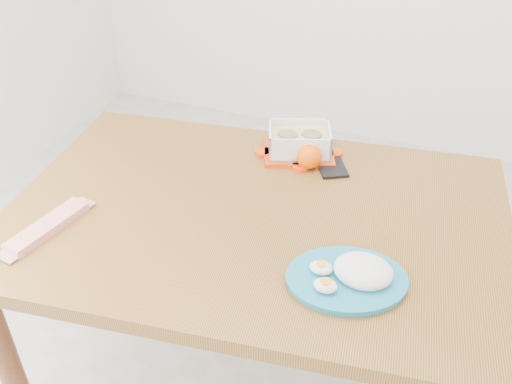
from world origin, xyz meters
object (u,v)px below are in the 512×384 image
(smartphone, at_px, (330,163))
(food_container, at_px, (299,142))
(dining_table, at_px, (256,241))
(orange_fruit, at_px, (309,157))
(rice_plate, at_px, (352,275))

(smartphone, bearing_deg, food_container, 138.61)
(dining_table, bearing_deg, smartphone, 60.62)
(food_container, relative_size, smartphone, 1.63)
(orange_fruit, relative_size, rice_plate, 0.21)
(dining_table, bearing_deg, orange_fruit, 68.81)
(rice_plate, bearing_deg, food_container, 99.94)
(dining_table, relative_size, food_container, 5.60)
(food_container, bearing_deg, dining_table, -113.28)
(orange_fruit, distance_m, rice_plate, 0.46)
(orange_fruit, relative_size, smartphone, 0.48)
(smartphone, bearing_deg, rice_plate, -98.41)
(orange_fruit, height_order, rice_plate, same)
(rice_plate, bearing_deg, dining_table, 130.30)
(rice_plate, distance_m, smartphone, 0.47)
(orange_fruit, xyz_separation_m, rice_plate, (0.22, -0.41, -0.01))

